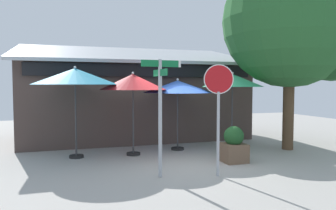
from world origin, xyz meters
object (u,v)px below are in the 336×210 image
object	(u,v)px
street_sign_post	(160,104)
shade_tree	(301,24)
patio_umbrella_forest_green_far_right	(232,81)
sidewalk_planter	(234,145)
patio_umbrella_teal_left	(75,77)
patio_umbrella_royal_blue_right	(178,87)
stop_sign	(218,99)
patio_umbrella_crimson_center	(133,82)

from	to	relation	value
street_sign_post	shade_tree	world-z (taller)	shade_tree
patio_umbrella_forest_green_far_right	sidewalk_planter	distance (m)	2.52
patio_umbrella_teal_left	patio_umbrella_royal_blue_right	size ratio (longest dim) A/B	1.14
stop_sign	shade_tree	distance (m)	5.33
patio_umbrella_royal_blue_right	patio_umbrella_forest_green_far_right	distance (m)	1.87
street_sign_post	patio_umbrella_royal_blue_right	size ratio (longest dim) A/B	1.15
shade_tree	patio_umbrella_royal_blue_right	bearing A→B (deg)	162.87
stop_sign	shade_tree	bearing A→B (deg)	27.52
stop_sign	patio_umbrella_crimson_center	xyz separation A→B (m)	(-1.48, 3.05, 0.44)
street_sign_post	patio_umbrella_teal_left	world-z (taller)	street_sign_post
stop_sign	shade_tree	xyz separation A→B (m)	(4.20, 2.19, 2.45)
street_sign_post	shade_tree	xyz separation A→B (m)	(5.57, 1.83, 2.56)
patio_umbrella_royal_blue_right	patio_umbrella_crimson_center	bearing A→B (deg)	-166.84
patio_umbrella_teal_left	shade_tree	size ratio (longest dim) A/B	0.42
street_sign_post	shade_tree	distance (m)	6.40
patio_umbrella_crimson_center	street_sign_post	bearing A→B (deg)	-87.76
stop_sign	shade_tree	world-z (taller)	shade_tree
street_sign_post	patio_umbrella_teal_left	bearing A→B (deg)	123.10
stop_sign	patio_umbrella_teal_left	bearing A→B (deg)	135.22
street_sign_post	patio_umbrella_crimson_center	bearing A→B (deg)	92.24
patio_umbrella_teal_left	patio_umbrella_royal_blue_right	world-z (taller)	patio_umbrella_teal_left
sidewalk_planter	shade_tree	bearing A→B (deg)	17.61
street_sign_post	stop_sign	xyz separation A→B (m)	(1.38, -0.35, 0.11)
patio_umbrella_teal_left	shade_tree	xyz separation A→B (m)	(7.44, -1.03, 1.85)
shade_tree	sidewalk_planter	world-z (taller)	shade_tree
street_sign_post	stop_sign	bearing A→B (deg)	-14.44
patio_umbrella_crimson_center	shade_tree	size ratio (longest dim) A/B	0.39
street_sign_post	patio_umbrella_royal_blue_right	world-z (taller)	street_sign_post
stop_sign	sidewalk_planter	distance (m)	2.16
stop_sign	shade_tree	size ratio (longest dim) A/B	0.41
stop_sign	street_sign_post	bearing A→B (deg)	165.56
stop_sign	patio_umbrella_royal_blue_right	size ratio (longest dim) A/B	1.11
street_sign_post	patio_umbrella_forest_green_far_right	world-z (taller)	street_sign_post
patio_umbrella_forest_green_far_right	shade_tree	bearing A→B (deg)	-12.23
patio_umbrella_teal_left	patio_umbrella_crimson_center	size ratio (longest dim) A/B	1.06
patio_umbrella_forest_green_far_right	shade_tree	xyz separation A→B (m)	(2.33, -0.51, 1.96)
street_sign_post	patio_umbrella_crimson_center	world-z (taller)	street_sign_post
patio_umbrella_royal_blue_right	stop_sign	bearing A→B (deg)	-92.70
stop_sign	patio_umbrella_royal_blue_right	world-z (taller)	stop_sign
patio_umbrella_royal_blue_right	shade_tree	xyz separation A→B (m)	(4.04, -1.24, 2.16)
street_sign_post	sidewalk_planter	distance (m)	2.93
street_sign_post	stop_sign	world-z (taller)	street_sign_post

